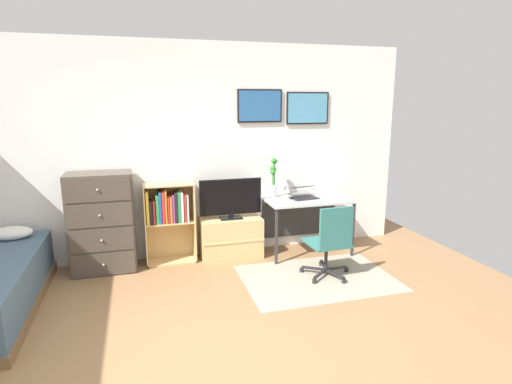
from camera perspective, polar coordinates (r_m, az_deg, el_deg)
ground_plane at (r=3.50m, az=-6.24°, el=-22.29°), size 7.20×7.20×0.00m
wall_back_with_posters at (r=5.33m, az=-10.86°, el=5.40°), size 6.12×0.09×2.70m
area_rug at (r=4.91m, az=8.42°, el=-11.55°), size 1.70×1.20×0.01m
dresser at (r=5.21m, az=-20.30°, el=-3.94°), size 0.74×0.46×1.18m
bookshelf at (r=5.25m, az=-11.91°, el=-3.03°), size 0.61×0.30×1.00m
tv_stand at (r=5.42m, az=-3.46°, el=-6.22°), size 0.78×0.41×0.52m
television at (r=5.25m, az=-3.48°, el=-0.98°), size 0.79×0.16×0.51m
desk at (r=5.57m, az=6.70°, el=-2.01°), size 1.10×0.64×0.74m
office_chair at (r=4.78m, az=10.17°, el=-6.48°), size 0.57×0.58×0.86m
laptop at (r=5.50m, az=6.24°, el=-0.13°), size 0.40×0.42×0.15m
computer_mouse at (r=5.50m, az=9.29°, el=-0.69°), size 0.06×0.10×0.03m
bamboo_vase at (r=5.45m, az=2.38°, el=2.02°), size 0.10×0.09×0.52m
wine_glass at (r=5.31m, az=4.32°, el=0.26°), size 0.07×0.07×0.18m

